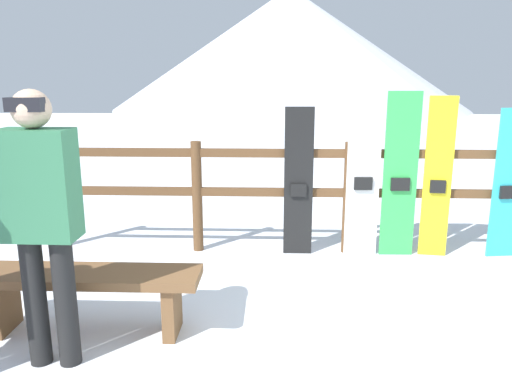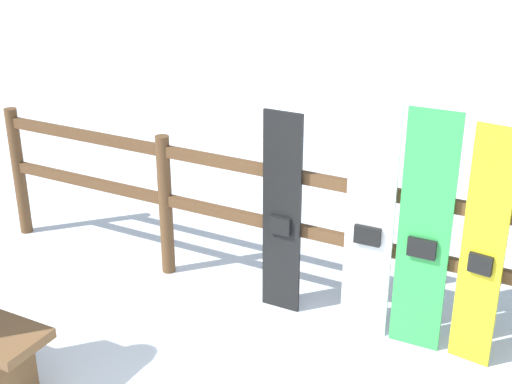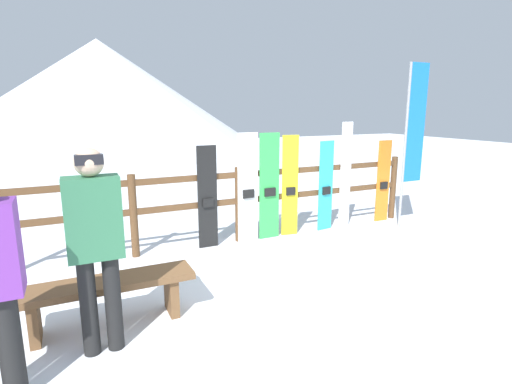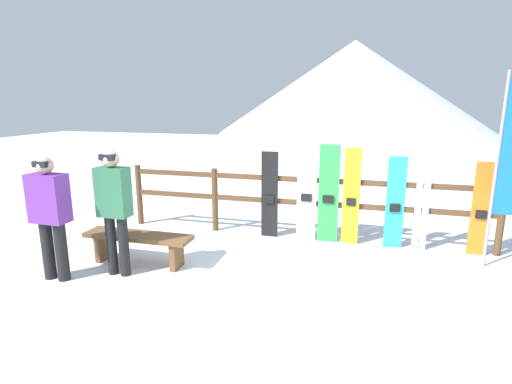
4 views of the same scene
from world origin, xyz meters
TOP-DOWN VIEW (x-y plane):
  - fence at (0.00, 1.90)m, footprint 5.92×0.10m
  - snowboard_black_stripe at (-0.48, 1.84)m, footprint 0.27×0.05m
  - snowboard_white at (0.12, 1.84)m, footprint 0.31×0.06m
  - snowboard_green at (0.46, 1.84)m, footprint 0.31×0.06m
  - snowboard_yellow at (0.81, 1.84)m, footprint 0.25×0.08m

SIDE VIEW (x-z plane):
  - fence at x=0.00m, z-range 0.11..1.19m
  - snowboard_black_stripe at x=-0.48m, z-range 0.00..1.41m
  - snowboard_yellow at x=0.81m, z-range 0.00..1.51m
  - snowboard_green at x=0.46m, z-range 0.00..1.55m
  - snowboard_white at x=0.12m, z-range 0.00..1.56m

